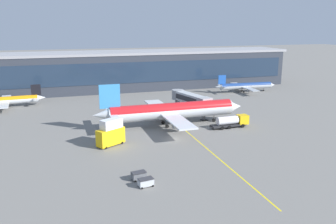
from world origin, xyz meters
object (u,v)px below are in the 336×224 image
object	(u,v)px
commuter_jet_far	(246,86)
fuel_tanker	(232,121)
catering_lift	(111,133)
commuter_jet_near	(2,101)
baggage_cart_0	(146,182)
baggage_cart_1	(139,175)
main_airliner	(171,111)

from	to	relation	value
commuter_jet_far	fuel_tanker	bearing A→B (deg)	-123.74
fuel_tanker	commuter_jet_far	xyz separation A→B (m)	(30.43, 45.56, 0.86)
catering_lift	commuter_jet_near	distance (m)	58.09
fuel_tanker	baggage_cart_0	size ratio (longest dim) A/B	3.80
baggage_cart_1	fuel_tanker	bearing A→B (deg)	37.91
fuel_tanker	baggage_cart_1	bearing A→B (deg)	-142.09
catering_lift	commuter_jet_near	xyz separation A→B (m)	(-28.90, 50.39, -0.69)
fuel_tanker	commuter_jet_near	world-z (taller)	commuter_jet_near
main_airliner	baggage_cart_0	world-z (taller)	main_airliner
fuel_tanker	catering_lift	world-z (taller)	catering_lift
fuel_tanker	commuter_jet_far	distance (m)	54.79
baggage_cart_0	commuter_jet_far	size ratio (longest dim) A/B	0.10
commuter_jet_far	baggage_cart_0	bearing A→B (deg)	-130.11
baggage_cart_1	commuter_jet_near	distance (m)	77.22
baggage_cart_1	commuter_jet_far	bearing A→B (deg)	48.42
main_airliner	commuter_jet_far	size ratio (longest dim) A/B	1.58
fuel_tanker	baggage_cart_1	distance (m)	40.95
fuel_tanker	commuter_jet_near	xyz separation A→B (m)	(-62.95, 45.71, 0.63)
baggage_cart_1	commuter_jet_near	world-z (taller)	commuter_jet_near
fuel_tanker	catering_lift	xyz separation A→B (m)	(-34.04, -4.68, 1.32)
fuel_tanker	catering_lift	bearing A→B (deg)	-172.17
baggage_cart_0	baggage_cart_1	bearing A→B (deg)	98.81
main_airliner	commuter_jet_near	bearing A→B (deg)	140.84
catering_lift	commuter_jet_far	bearing A→B (deg)	37.93
fuel_tanker	catering_lift	size ratio (longest dim) A/B	1.52
catering_lift	commuter_jet_far	distance (m)	81.74
main_airliner	commuter_jet_far	world-z (taller)	main_airliner
catering_lift	baggage_cart_1	distance (m)	20.67
baggage_cart_1	commuter_jet_far	size ratio (longest dim) A/B	0.10
main_airliner	commuter_jet_near	size ratio (longest dim) A/B	1.54
main_airliner	baggage_cart_1	distance (m)	36.44
baggage_cart_0	commuter_jet_near	distance (m)	80.32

